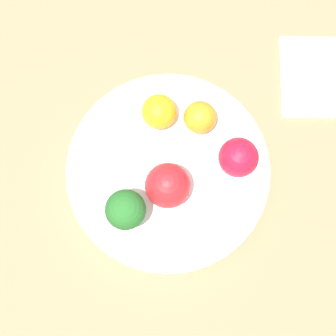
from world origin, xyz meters
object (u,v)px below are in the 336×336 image
at_px(napkin, 330,77).
at_px(orange_front, 159,112).
at_px(broccoli, 126,210).
at_px(bowl, 168,173).
at_px(orange_back, 200,117).
at_px(apple_green, 238,157).
at_px(apple_red, 168,186).

bearing_deg(napkin, orange_front, -50.80).
bearing_deg(broccoli, bowl, 162.00).
xyz_separation_m(orange_back, napkin, (-0.13, 0.13, -0.05)).
bearing_deg(orange_back, apple_green, 64.69).
relative_size(bowl, napkin, 1.51).
height_order(bowl, orange_back, orange_back).
bearing_deg(orange_back, napkin, 135.29).
bearing_deg(apple_green, orange_front, -98.09).
xyz_separation_m(apple_red, orange_front, (-0.08, -0.05, -0.01)).
xyz_separation_m(broccoli, napkin, (-0.27, 0.16, -0.06)).
bearing_deg(napkin, orange_back, -44.71).
xyz_separation_m(bowl, broccoli, (0.07, -0.02, 0.05)).
xyz_separation_m(bowl, apple_green, (-0.04, 0.07, 0.04)).
bearing_deg(bowl, orange_back, 170.95).
xyz_separation_m(apple_red, orange_back, (-0.09, 0.00, -0.01)).
bearing_deg(bowl, napkin, 144.87).
height_order(broccoli, napkin, broccoli).
bearing_deg(bowl, broccoli, -18.00).
bearing_deg(broccoli, orange_back, 166.44).
height_order(apple_green, orange_back, apple_green).
relative_size(bowl, orange_back, 6.18).
xyz_separation_m(broccoli, orange_back, (-0.14, 0.03, -0.01)).
distance_m(bowl, apple_green, 0.09).
relative_size(broccoli, apple_red, 1.13).
bearing_deg(broccoli, apple_red, 145.36).
bearing_deg(napkin, apple_red, -30.59).
bearing_deg(orange_front, bowl, 32.67).
xyz_separation_m(bowl, orange_back, (-0.07, 0.01, 0.03)).
relative_size(apple_green, orange_front, 1.13).
xyz_separation_m(orange_front, napkin, (-0.15, 0.18, -0.05)).
relative_size(orange_front, napkin, 0.26).
height_order(bowl, orange_front, orange_front).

